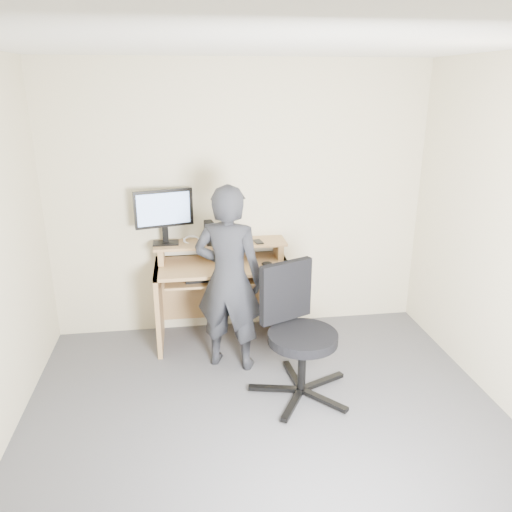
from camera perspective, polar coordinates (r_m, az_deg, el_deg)
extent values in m
plane|color=#5A5A5F|center=(3.61, 1.72, -20.11)|extent=(3.50, 3.50, 0.00)
cube|color=beige|center=(4.64, -1.85, 6.28)|extent=(3.50, 0.02, 2.50)
cube|color=white|center=(2.80, 2.27, 23.60)|extent=(3.50, 3.50, 0.02)
cube|color=tan|center=(4.62, -11.01, -5.63)|extent=(0.04, 0.60, 0.75)
cube|color=tan|center=(4.70, 3.31, -4.87)|extent=(0.04, 0.60, 0.75)
cube|color=tan|center=(4.49, -3.89, -1.09)|extent=(1.20, 0.60, 0.03)
cube|color=tan|center=(4.44, -3.78, -2.59)|extent=(1.02, 0.38, 0.02)
cube|color=tan|center=(4.59, -10.79, 0.28)|extent=(0.05, 0.28, 0.15)
cube|color=tan|center=(4.66, 2.57, 0.90)|extent=(0.05, 0.28, 0.15)
cube|color=tan|center=(4.57, -4.08, 1.46)|extent=(1.20, 0.30, 0.02)
cube|color=tan|center=(4.86, -4.07, -3.37)|extent=(1.20, 0.03, 0.65)
cube|color=black|center=(4.58, -10.26, 1.48)|extent=(0.23, 0.15, 0.02)
cube|color=black|center=(4.58, -10.31, 2.52)|extent=(0.05, 0.04, 0.15)
cube|color=black|center=(4.49, -10.50, 5.36)|extent=(0.51, 0.17, 0.33)
cube|color=#93B8FF|center=(4.47, -10.50, 5.30)|extent=(0.45, 0.13, 0.28)
cube|color=black|center=(4.53, -5.37, 2.74)|extent=(0.09, 0.14, 0.20)
cylinder|color=silver|center=(4.53, -3.89, 2.55)|extent=(0.09, 0.09, 0.17)
cube|color=black|center=(4.55, 0.25, 1.64)|extent=(0.09, 0.14, 0.01)
cube|color=black|center=(4.46, -5.31, 1.38)|extent=(0.05, 0.05, 0.03)
torus|color=silver|center=(4.62, -7.33, 1.80)|extent=(0.18, 0.18, 0.06)
cube|color=black|center=(4.42, -5.17, -2.40)|extent=(0.47, 0.22, 0.03)
ellipsoid|color=black|center=(4.42, 1.24, -0.87)|extent=(0.11, 0.08, 0.04)
cube|color=black|center=(4.12, 7.58, -14.03)|extent=(0.39, 0.21, 0.03)
cube|color=black|center=(4.17, 4.23, -13.41)|extent=(0.09, 0.40, 0.03)
cube|color=black|center=(4.00, 2.08, -14.88)|extent=(0.40, 0.14, 0.03)
cube|color=black|center=(3.84, 4.20, -16.60)|extent=(0.25, 0.37, 0.03)
cube|color=black|center=(3.91, 7.77, -15.99)|extent=(0.30, 0.33, 0.03)
cylinder|color=black|center=(3.89, 5.27, -12.27)|extent=(0.06, 0.06, 0.42)
cylinder|color=black|center=(3.77, 5.38, -9.28)|extent=(0.52, 0.52, 0.07)
cube|color=black|center=(3.81, 3.43, -4.03)|extent=(0.43, 0.23, 0.47)
imported|color=black|center=(4.05, -3.12, -2.65)|extent=(0.67, 0.56, 1.56)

